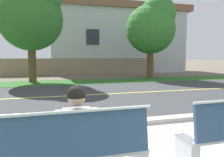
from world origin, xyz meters
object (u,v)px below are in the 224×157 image
at_px(seated_person_grey, 76,130).
at_px(shade_tree_left, 32,14).
at_px(shade_tree_centre, 152,26).
at_px(bench_left, 72,153).

relative_size(seated_person_grey, shade_tree_left, 0.20).
bearing_deg(shade_tree_centre, bench_left, -120.14).
xyz_separation_m(seated_person_grey, shade_tree_centre, (6.82, 11.71, 3.05)).
xyz_separation_m(shade_tree_left, shade_tree_centre, (7.94, 0.31, -0.34)).
bearing_deg(shade_tree_left, shade_tree_centre, 2.20).
relative_size(bench_left, shade_tree_centre, 0.33).
relative_size(shade_tree_left, shade_tree_centre, 1.09).
bearing_deg(bench_left, shade_tree_centre, 59.86).
bearing_deg(shade_tree_centre, shade_tree_left, -177.80).
height_order(seated_person_grey, shade_tree_centre, shade_tree_centre).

